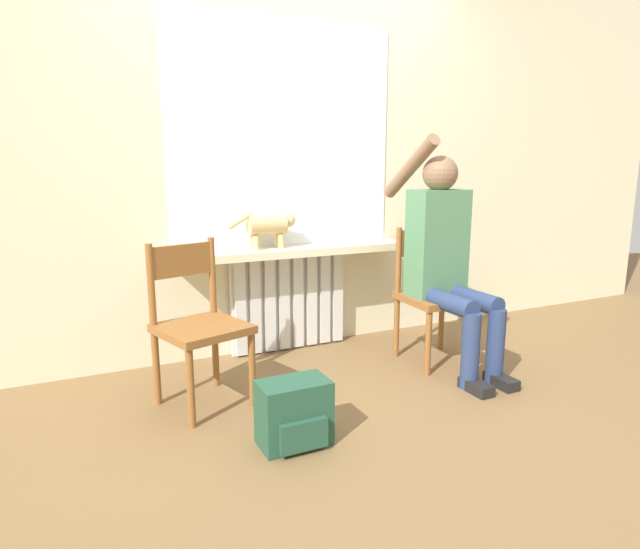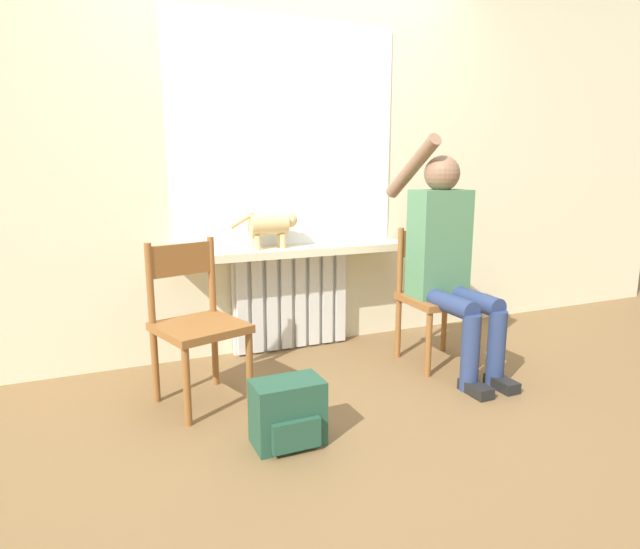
# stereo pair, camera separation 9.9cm
# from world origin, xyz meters

# --- Properties ---
(ground_plane) EXTENTS (12.00, 12.00, 0.00)m
(ground_plane) POSITION_xyz_m (0.00, 0.00, 0.00)
(ground_plane) COLOR brown
(wall_with_window) EXTENTS (7.00, 0.06, 2.70)m
(wall_with_window) POSITION_xyz_m (0.00, 1.23, 1.35)
(wall_with_window) COLOR beige
(wall_with_window) RESTS_ON ground_plane
(radiator) EXTENTS (0.79, 0.08, 0.65)m
(radiator) POSITION_xyz_m (-0.00, 1.15, 0.32)
(radiator) COLOR silver
(radiator) RESTS_ON ground_plane
(windowsill) EXTENTS (1.56, 0.25, 0.05)m
(windowsill) POSITION_xyz_m (0.00, 1.08, 0.67)
(windowsill) COLOR beige
(windowsill) RESTS_ON radiator
(window_glass) EXTENTS (1.50, 0.01, 1.39)m
(window_glass) POSITION_xyz_m (0.00, 1.20, 1.39)
(window_glass) COLOR white
(window_glass) RESTS_ON windowsill
(chair_left) EXTENTS (0.50, 0.50, 0.83)m
(chair_left) POSITION_xyz_m (-0.74, 0.56, 0.43)
(chair_left) COLOR brown
(chair_left) RESTS_ON ground_plane
(chair_right) EXTENTS (0.41, 0.41, 0.83)m
(chair_right) POSITION_xyz_m (0.73, 0.57, 0.43)
(chair_right) COLOR brown
(chair_right) RESTS_ON ground_plane
(person) EXTENTS (0.36, 0.99, 1.39)m
(person) POSITION_xyz_m (0.73, 0.46, 0.70)
(person) COLOR navy
(person) RESTS_ON ground_plane
(cat) EXTENTS (0.44, 0.13, 0.24)m
(cat) POSITION_xyz_m (-0.16, 1.08, 0.85)
(cat) COLOR #DBB77A
(cat) RESTS_ON windowsill
(backpack) EXTENTS (0.31, 0.22, 0.29)m
(backpack) POSITION_xyz_m (-0.47, -0.04, 0.14)
(backpack) COLOR #234C38
(backpack) RESTS_ON ground_plane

